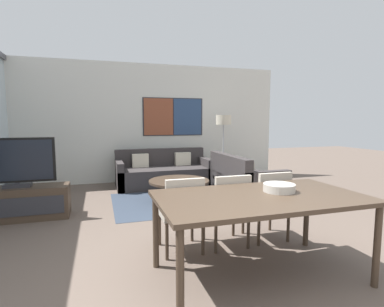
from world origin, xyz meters
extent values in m
cube|color=silver|center=(0.00, 5.48, 1.40)|extent=(6.79, 0.06, 2.80)
cube|color=#2D2D33|center=(0.70, 5.44, 1.55)|extent=(1.50, 0.01, 0.92)
cube|color=brown|center=(0.34, 5.43, 1.55)|extent=(0.71, 0.02, 0.88)
cube|color=navy|center=(1.07, 5.43, 1.55)|extent=(0.71, 0.02, 0.88)
cube|color=#333D4C|center=(0.30, 3.39, 0.00)|extent=(2.34, 1.80, 0.01)
cube|color=#423326|center=(-2.23, 3.14, 0.24)|extent=(1.40, 0.47, 0.49)
cube|color=#2D2D33|center=(-2.23, 2.90, 0.24)|extent=(1.29, 0.01, 0.27)
cube|color=#2D2D33|center=(-2.23, 3.14, 0.51)|extent=(0.36, 0.20, 0.05)
cube|color=#2D2D33|center=(-2.23, 3.14, 0.58)|extent=(0.06, 0.03, 0.08)
cube|color=black|center=(-2.23, 3.14, 0.88)|extent=(1.06, 0.04, 0.66)
cube|color=black|center=(-2.23, 3.12, 0.88)|extent=(0.99, 0.01, 0.59)
cube|color=#383333|center=(0.30, 4.71, 0.21)|extent=(2.07, 0.90, 0.42)
cube|color=#383333|center=(0.30, 5.08, 0.40)|extent=(2.07, 0.16, 0.81)
cube|color=#383333|center=(-0.67, 4.71, 0.30)|extent=(0.14, 0.90, 0.60)
cube|color=#383333|center=(1.26, 4.71, 0.30)|extent=(0.14, 0.90, 0.60)
cube|color=beige|center=(-0.19, 4.90, 0.57)|extent=(0.36, 0.12, 0.30)
cube|color=beige|center=(0.79, 4.90, 0.57)|extent=(0.36, 0.12, 0.30)
cube|color=#383333|center=(1.67, 3.42, 0.21)|extent=(0.90, 1.60, 0.42)
cube|color=#383333|center=(1.30, 3.42, 0.40)|extent=(0.16, 1.60, 0.81)
cube|color=#383333|center=(1.67, 2.69, 0.30)|extent=(0.90, 0.14, 0.60)
cube|color=#383333|center=(1.67, 4.15, 0.30)|extent=(0.90, 0.14, 0.60)
cube|color=beige|center=(1.48, 3.06, 0.57)|extent=(0.12, 0.36, 0.30)
cylinder|color=#423326|center=(0.30, 3.39, 0.01)|extent=(0.49, 0.49, 0.03)
cylinder|color=#423326|center=(0.30, 3.39, 0.18)|extent=(0.20, 0.20, 0.35)
cylinder|color=#423326|center=(0.30, 3.39, 0.37)|extent=(1.09, 1.09, 0.04)
cube|color=#423326|center=(0.34, 0.62, 0.76)|extent=(1.90, 1.05, 0.04)
cylinder|color=#423326|center=(-0.55, 0.15, 0.37)|extent=(0.06, 0.06, 0.74)
cylinder|color=#423326|center=(1.23, 0.15, 0.37)|extent=(0.06, 0.06, 0.74)
cylinder|color=#423326|center=(-0.55, 1.08, 0.37)|extent=(0.06, 0.06, 0.74)
cylinder|color=#423326|center=(1.23, 1.08, 0.37)|extent=(0.06, 0.06, 0.74)
cube|color=#B2A899|center=(-0.21, 1.40, 0.44)|extent=(0.46, 0.46, 0.06)
cube|color=#B2A899|center=(-0.21, 1.19, 0.66)|extent=(0.42, 0.05, 0.39)
cylinder|color=#423326|center=(-0.41, 1.20, 0.20)|extent=(0.04, 0.04, 0.41)
cylinder|color=#423326|center=(-0.01, 1.20, 0.20)|extent=(0.04, 0.04, 0.41)
cylinder|color=#423326|center=(-0.41, 1.60, 0.20)|extent=(0.04, 0.04, 0.41)
cylinder|color=#423326|center=(-0.01, 1.60, 0.20)|extent=(0.04, 0.04, 0.41)
cube|color=#B2A899|center=(0.34, 1.40, 0.44)|extent=(0.46, 0.46, 0.06)
cube|color=#B2A899|center=(0.34, 1.20, 0.66)|extent=(0.42, 0.05, 0.39)
cylinder|color=#423326|center=(0.14, 1.20, 0.20)|extent=(0.04, 0.04, 0.41)
cylinder|color=#423326|center=(0.54, 1.20, 0.20)|extent=(0.04, 0.04, 0.41)
cylinder|color=#423326|center=(0.14, 1.60, 0.20)|extent=(0.04, 0.04, 0.41)
cylinder|color=#423326|center=(0.54, 1.60, 0.20)|extent=(0.04, 0.04, 0.41)
cube|color=#B2A899|center=(0.89, 1.43, 0.44)|extent=(0.46, 0.46, 0.06)
cube|color=#B2A899|center=(0.89, 1.23, 0.66)|extent=(0.42, 0.05, 0.39)
cylinder|color=#423326|center=(0.69, 1.23, 0.20)|extent=(0.04, 0.04, 0.41)
cylinder|color=#423326|center=(1.09, 1.23, 0.20)|extent=(0.04, 0.04, 0.41)
cylinder|color=#423326|center=(0.69, 1.63, 0.20)|extent=(0.04, 0.04, 0.41)
cylinder|color=#423326|center=(1.09, 1.63, 0.20)|extent=(0.04, 0.04, 0.41)
cylinder|color=#B7B2A8|center=(0.59, 0.70, 0.82)|extent=(0.30, 0.30, 0.08)
torus|color=#B7B2A8|center=(0.59, 0.70, 0.85)|extent=(0.31, 0.31, 0.02)
cylinder|color=#2D2D33|center=(1.75, 4.75, 0.01)|extent=(0.28, 0.28, 0.02)
cylinder|color=#B7B7BC|center=(1.75, 4.75, 0.69)|extent=(0.03, 0.03, 1.34)
cylinder|color=beige|center=(1.75, 4.75, 1.47)|extent=(0.36, 0.36, 0.22)
camera|label=1|loc=(-1.06, -1.76, 1.46)|focal=28.00mm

